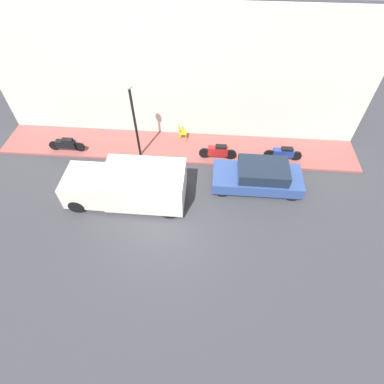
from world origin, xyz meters
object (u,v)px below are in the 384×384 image
Objects in this scene: parked_car at (259,176)px; motorcycle_black at (66,144)px; cafe_chair at (181,131)px; delivery_van at (127,185)px; motorcycle_red at (218,151)px; streetlamp at (133,111)px; motorcycle_blue at (283,153)px.

parked_car reaches higher than motorcycle_black.
delivery_van is at bearing 156.31° from cafe_chair.
parked_car is 9.97m from motorcycle_black.
motorcycle_red is 4.61m from streetlamp.
parked_car is 2.54m from motorcycle_red.
delivery_van is at bearing 126.92° from motorcycle_red.
motorcycle_black is at bearing 89.49° from streetlamp.
motorcycle_black is at bearing 90.17° from motorcycle_red.
motorcycle_black is at bearing 53.32° from delivery_van.
streetlamp reaches higher than parked_car.
delivery_van is 4.95m from motorcycle_black.
delivery_van reaches higher than parked_car.
cafe_chair reaches higher than motorcycle_blue.
streetlamp is at bearing 90.82° from motorcycle_red.
delivery_van is (-1.32, 5.88, 0.32)m from parked_car.
parked_car reaches higher than motorcycle_red.
motorcycle_black is (2.95, 3.96, -0.41)m from delivery_van.
parked_car is at bearing -77.33° from delivery_van.
parked_car reaches higher than motorcycle_blue.
streetlamp is at bearing 91.82° from motorcycle_blue.
motorcycle_black is (-0.02, 7.91, -0.04)m from motorcycle_red.
motorcycle_black is at bearing 103.92° from cafe_chair.
delivery_van is 3.46m from streetlamp.
parked_car is 2.29m from motorcycle_blue.
cafe_chair is at bearing 76.68° from motorcycle_blue.
streetlamp is 3.33m from cafe_chair.
motorcycle_blue is 7.69m from streetlamp.
motorcycle_red is 1.00× the size of motorcycle_blue.
delivery_van reaches higher than motorcycle_black.
motorcycle_red is 7.91m from motorcycle_black.
cafe_chair is at bearing -23.69° from delivery_van.
motorcycle_blue is 1.01× the size of motorcycle_black.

